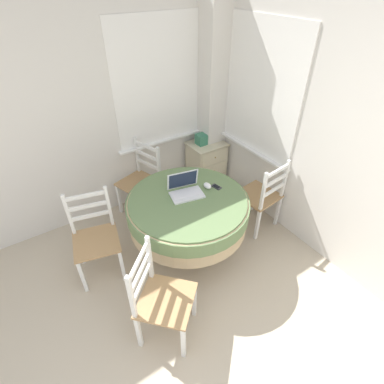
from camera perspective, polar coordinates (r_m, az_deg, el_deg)
corner_room_shell at (r=2.90m, az=1.16°, el=10.84°), size 4.47×4.58×2.55m
round_dining_table at (r=3.02m, az=-0.80°, el=-3.46°), size 1.22×1.22×0.74m
laptop at (r=2.98m, az=-1.26°, el=0.50°), size 0.36×0.30×0.22m
computer_mouse at (r=3.07m, az=2.97°, el=1.21°), size 0.07×0.10×0.05m
cell_phone at (r=3.09m, az=4.67°, el=1.00°), size 0.07×0.11×0.01m
dining_chair_near_back_window at (r=3.75m, az=-9.65°, el=2.14°), size 0.53×0.54×0.92m
dining_chair_near_right_window at (r=3.53m, az=13.05°, el=-0.80°), size 0.47×0.47×0.92m
dining_chair_camera_near at (r=2.55m, az=-6.00°, el=-19.46°), size 0.60×0.60×0.92m
dining_chair_left_flank at (r=3.10m, az=-17.91°, el=-8.26°), size 0.51×0.51×0.92m
corner_cabinet at (r=4.24m, az=2.72°, el=5.34°), size 0.48×0.41×0.65m
storage_box at (r=4.04m, az=2.08°, el=10.08°), size 0.17×0.14×0.14m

